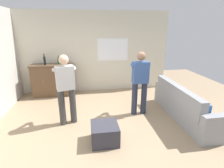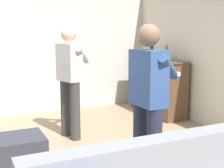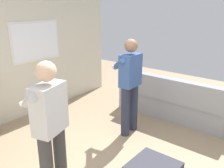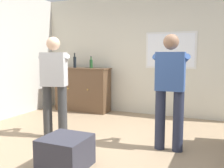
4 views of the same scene
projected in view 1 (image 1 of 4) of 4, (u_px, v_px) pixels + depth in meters
The scene contains 9 objects.
ground at pixel (105, 127), 4.15m from camera, with size 10.40×10.40×0.00m, color #9E8466.
wall_back_with_window at pixel (96, 52), 6.21m from camera, with size 5.20×0.15×2.80m.
couch at pixel (182, 105), 4.48m from camera, with size 0.57×2.41×0.87m.
sideboard_cabinet at pixel (53, 80), 5.93m from camera, with size 1.39×0.49×1.08m.
bottle_wine_green at pixel (45, 60), 5.67m from camera, with size 0.07×0.07×0.37m.
bottle_liquor_amber at pixel (59, 61), 5.79m from camera, with size 0.08×0.08×0.29m.
ottoman at pixel (105, 133), 3.55m from camera, with size 0.55×0.55×0.39m, color #33333D.
person_standing_left at pixel (66, 87), 4.04m from camera, with size 0.54×0.52×1.68m.
person_standing_right at pixel (140, 80), 4.51m from camera, with size 0.56×0.48×1.68m.
Camera 1 is at (-0.38, -3.61, 2.25)m, focal length 28.00 mm.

